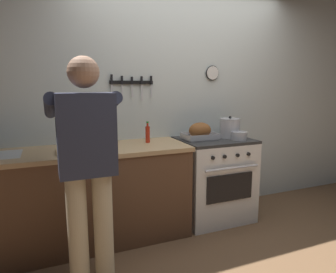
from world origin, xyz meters
TOP-DOWN VIEW (x-y plane):
  - ground_plane at (0.00, 0.00)m, footprint 8.00×8.00m
  - wall_back at (0.00, 1.35)m, footprint 6.00×0.13m
  - counter_block at (-1.21, 0.99)m, footprint 2.03×0.65m
  - stove at (0.22, 0.99)m, footprint 0.76×0.67m
  - person_cook at (-1.20, 0.34)m, footprint 0.51×0.63m
  - roasting_pan at (0.05, 1.01)m, footprint 0.35×0.26m
  - stock_pot at (0.40, 0.98)m, footprint 0.22×0.22m
  - saucepan at (0.43, 0.84)m, footprint 0.17×0.17m
  - cutting_board at (-1.21, 0.89)m, footprint 0.36×0.24m
  - bottle_hot_sauce at (-0.52, 1.06)m, footprint 0.04×0.04m
  - bottle_dish_soap at (-1.02, 1.16)m, footprint 0.07×0.07m
  - bottle_vinegar at (-0.84, 1.18)m, footprint 0.06×0.06m

SIDE VIEW (x-z plane):
  - ground_plane at x=0.00m, z-range 0.00..0.00m
  - stove at x=0.22m, z-range 0.00..0.90m
  - counter_block at x=-1.21m, z-range 0.01..0.91m
  - cutting_board at x=-1.21m, z-range 0.90..0.92m
  - saucepan at x=0.43m, z-range 0.90..0.99m
  - person_cook at x=-1.20m, z-range 0.12..1.78m
  - roasting_pan at x=0.05m, z-range 0.89..1.07m
  - bottle_dish_soap at x=-1.02m, z-range 0.88..1.08m
  - bottle_hot_sauce at x=-0.52m, z-range 0.88..1.09m
  - bottle_vinegar at x=-0.84m, z-range 0.88..1.13m
  - stock_pot at x=0.40m, z-range 0.89..1.13m
  - wall_back at x=0.00m, z-range 0.00..2.60m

